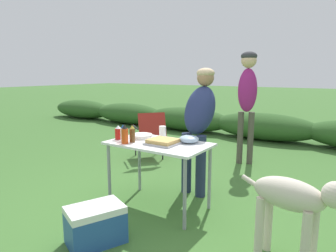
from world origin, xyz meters
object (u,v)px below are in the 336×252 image
at_px(paper_cup_stack, 163,132).
at_px(mayo_bottle, 123,133).
at_px(standing_person_in_red_jacket, 247,91).
at_px(plate_stack, 141,136).
at_px(beer_bottle, 132,134).
at_px(ketchup_bottle, 118,133).
at_px(hot_sauce_bottle, 125,134).
at_px(food_tray, 163,142).
at_px(dog, 294,202).
at_px(cooler_box, 96,225).
at_px(mixing_bowl, 189,139).
at_px(folding_table, 159,150).
at_px(standing_person_in_olive_jacket, 199,117).
at_px(camp_chair_green_behind_table, 150,133).

bearing_deg(paper_cup_stack, mayo_bottle, -127.38).
relative_size(mayo_bottle, standing_person_in_red_jacket, 0.10).
distance_m(plate_stack, beer_bottle, 0.24).
bearing_deg(mayo_bottle, beer_bottle, 1.32).
height_order(ketchup_bottle, hot_sauce_bottle, hot_sauce_bottle).
distance_m(food_tray, dog, 1.42).
relative_size(beer_bottle, cooler_box, 0.34).
height_order(plate_stack, mixing_bowl, mixing_bowl).
xyz_separation_m(folding_table, beer_bottle, (-0.26, -0.13, 0.17)).
xyz_separation_m(mixing_bowl, standing_person_in_olive_jacket, (-0.12, 0.46, 0.17)).
distance_m(mayo_bottle, camp_chair_green_behind_table, 1.84).
xyz_separation_m(plate_stack, dog, (1.76, -0.39, -0.23)).
distance_m(folding_table, dog, 1.49).
height_order(ketchup_bottle, cooler_box, ketchup_bottle).
bearing_deg(camp_chair_green_behind_table, cooler_box, -114.23).
height_order(camp_chair_green_behind_table, cooler_box, camp_chair_green_behind_table).
height_order(plate_stack, paper_cup_stack, paper_cup_stack).
bearing_deg(standing_person_in_red_jacket, paper_cup_stack, -119.61).
bearing_deg(cooler_box, plate_stack, 38.26).
height_order(plate_stack, camp_chair_green_behind_table, camp_chair_green_behind_table).
bearing_deg(folding_table, beer_bottle, -152.23).
xyz_separation_m(mayo_bottle, cooler_box, (0.34, -0.76, -0.66)).
distance_m(paper_cup_stack, dog, 1.67).
bearing_deg(ketchup_bottle, standing_person_in_olive_jacket, 49.52).
relative_size(folding_table, mixing_bowl, 5.10).
relative_size(hot_sauce_bottle, camp_chair_green_behind_table, 0.25).
bearing_deg(mixing_bowl, standing_person_in_olive_jacket, 104.35).
xyz_separation_m(beer_bottle, mayo_bottle, (-0.13, -0.00, -0.00)).
distance_m(folding_table, mayo_bottle, 0.44).
relative_size(paper_cup_stack, standing_person_in_red_jacket, 0.08).
height_order(mayo_bottle, camp_chair_green_behind_table, mayo_bottle).
bearing_deg(ketchup_bottle, plate_stack, 48.76).
xyz_separation_m(folding_table, standing_person_in_red_jacket, (0.25, 2.13, 0.53)).
bearing_deg(dog, folding_table, -90.61).
bearing_deg(beer_bottle, folding_table, 27.77).
bearing_deg(standing_person_in_red_jacket, cooler_box, -114.74).
bearing_deg(standing_person_in_olive_jacket, plate_stack, -123.51).
xyz_separation_m(paper_cup_stack, standing_person_in_red_jacket, (0.35, 1.90, 0.39)).
distance_m(plate_stack, paper_cup_stack, 0.25).
height_order(folding_table, mayo_bottle, mayo_bottle).
distance_m(hot_sauce_bottle, cooler_box, 0.98).
bearing_deg(cooler_box, camp_chair_green_behind_table, 49.84).
relative_size(dog, cooler_box, 1.53).
bearing_deg(mixing_bowl, mayo_bottle, -154.39).
relative_size(dog, camp_chair_green_behind_table, 1.04).
bearing_deg(camp_chair_green_behind_table, food_tray, -99.63).
distance_m(hot_sauce_bottle, mayo_bottle, 0.14).
bearing_deg(hot_sauce_bottle, standing_person_in_red_jacket, 77.38).
height_order(mayo_bottle, standing_person_in_red_jacket, standing_person_in_red_jacket).
bearing_deg(standing_person_in_olive_jacket, ketchup_bottle, -123.79).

